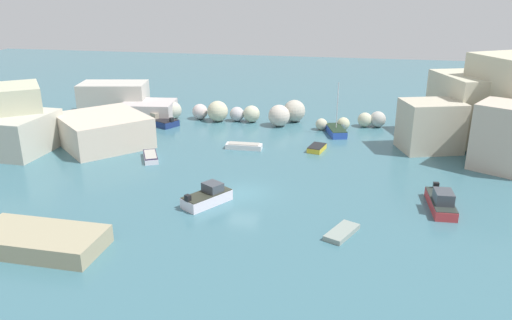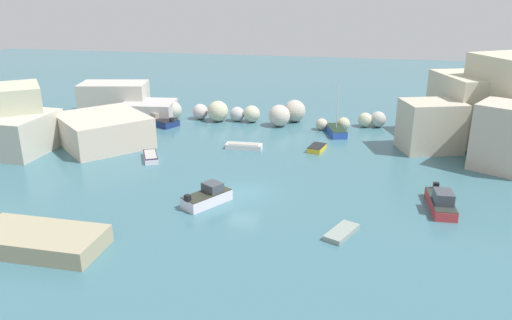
# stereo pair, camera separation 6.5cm
# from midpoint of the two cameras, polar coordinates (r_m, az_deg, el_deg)

# --- Properties ---
(cove_water) EXTENTS (160.00, 160.00, 0.00)m
(cove_water) POSITION_cam_midpoint_polar(r_m,az_deg,el_deg) (41.87, -1.46, -3.78)
(cove_water) COLOR #3D6D7A
(cove_water) RESTS_ON ground
(cliff_headland_left) EXTENTS (26.31, 23.06, 6.44)m
(cliff_headland_left) POSITION_cam_midpoint_polar(r_m,az_deg,el_deg) (60.92, -21.07, 4.60)
(cliff_headland_left) COLOR beige
(cliff_headland_left) RESTS_ON ground
(cliff_headland_right) EXTENTS (22.77, 25.15, 9.62)m
(cliff_headland_right) POSITION_cam_midpoint_polar(r_m,az_deg,el_deg) (57.77, 25.75, 4.31)
(cliff_headland_right) COLOR beige
(cliff_headland_right) RESTS_ON ground
(rock_breakwater) EXTENTS (32.97, 5.22, 2.73)m
(rock_breakwater) POSITION_cam_midpoint_polar(r_m,az_deg,el_deg) (62.15, 1.60, 5.24)
(rock_breakwater) COLOR beige
(rock_breakwater) RESTS_ON ground
(stone_dock) EXTENTS (8.56, 4.25, 1.24)m
(stone_dock) POSITION_cam_midpoint_polar(r_m,az_deg,el_deg) (36.27, -23.47, -8.39)
(stone_dock) COLOR tan
(stone_dock) RESTS_ON ground
(moored_boat_0) EXTENTS (2.63, 3.59, 0.58)m
(moored_boat_0) POSITION_cam_midpoint_polar(r_m,az_deg,el_deg) (50.59, -11.96, 0.39)
(moored_boat_0) COLOR white
(moored_boat_0) RESTS_ON cove_water
(moored_boat_1) EXTENTS (1.93, 2.72, 0.56)m
(moored_boat_1) POSITION_cam_midpoint_polar(r_m,az_deg,el_deg) (52.47, 6.90, 1.36)
(moored_boat_1) COLOR gold
(moored_boat_1) RESTS_ON cove_water
(moored_boat_2) EXTENTS (1.80, 4.99, 1.69)m
(moored_boat_2) POSITION_cam_midpoint_polar(r_m,az_deg,el_deg) (41.33, 20.30, -4.48)
(moored_boat_2) COLOR #C1373B
(moored_boat_2) RESTS_ON cove_water
(moored_boat_3) EXTENTS (2.52, 3.38, 0.36)m
(moored_boat_3) POSITION_cam_midpoint_polar(r_m,az_deg,el_deg) (35.75, 9.70, -8.11)
(moored_boat_3) COLOR gray
(moored_boat_3) RESTS_ON cove_water
(moored_boat_4) EXTENTS (5.30, 4.31, 1.48)m
(moored_boat_4) POSITION_cam_midpoint_polar(r_m,az_deg,el_deg) (62.88, -11.01, 4.48)
(moored_boat_4) COLOR navy
(moored_boat_4) RESTS_ON cove_water
(moored_boat_5) EXTENTS (3.81, 1.18, 0.62)m
(moored_boat_5) POSITION_cam_midpoint_polar(r_m,az_deg,el_deg) (52.64, -1.42, 1.59)
(moored_boat_5) COLOR silver
(moored_boat_5) RESTS_ON cove_water
(moored_boat_6) EXTENTS (3.64, 4.30, 1.60)m
(moored_boat_6) POSITION_cam_midpoint_polar(r_m,az_deg,el_deg) (39.90, -5.56, -4.17)
(moored_boat_6) COLOR white
(moored_boat_6) RESTS_ON cove_water
(moored_boat_7) EXTENTS (2.70, 4.42, 6.03)m
(moored_boat_7) POSITION_cam_midpoint_polar(r_m,az_deg,el_deg) (58.37, 9.06, 3.32)
(moored_boat_7) COLOR blue
(moored_boat_7) RESTS_ON cove_water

